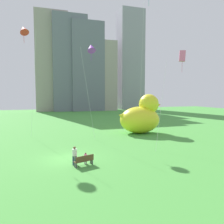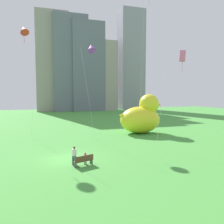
{
  "view_description": "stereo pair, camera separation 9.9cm",
  "coord_description": "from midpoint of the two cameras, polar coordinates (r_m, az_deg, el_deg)",
  "views": [
    {
      "loc": [
        -2.47,
        -20.51,
        5.95
      ],
      "look_at": [
        5.48,
        3.91,
        3.88
      ],
      "focal_mm": 35.92,
      "sensor_mm": 36.0,
      "label": 1
    },
    {
      "loc": [
        -2.37,
        -20.54,
        5.95
      ],
      "look_at": [
        5.48,
        3.91,
        3.88
      ],
      "focal_mm": 35.92,
      "sensor_mm": 36.0,
      "label": 2
    }
  ],
  "objects": [
    {
      "name": "person_child",
      "position": [
        19.52,
        -6.89,
        -11.48
      ],
      "size": [
        0.25,
        0.25,
        1.0
      ],
      "color": "silver",
      "rests_on": "ground"
    },
    {
      "name": "person_adult",
      "position": [
        19.37,
        -9.66,
        -10.67
      ],
      "size": [
        0.39,
        0.39,
        1.58
      ],
      "color": "#38476B",
      "rests_on": "ground"
    },
    {
      "name": "city_skyline",
      "position": [
        83.96,
        -6.6,
        11.61
      ],
      "size": [
        40.2,
        11.06,
        38.22
      ],
      "color": "#9E938C",
      "rests_on": "ground"
    },
    {
      "name": "kite_pink",
      "position": [
        25.36,
        17.29,
        13.3
      ],
      "size": [
        3.45,
        3.43,
        10.51
      ],
      "color": "silver",
      "rests_on": "ground"
    },
    {
      "name": "park_bench",
      "position": [
        19.09,
        -7.26,
        -12.1
      ],
      "size": [
        1.75,
        1.0,
        0.9
      ],
      "color": "brown",
      "rests_on": "ground"
    },
    {
      "name": "giant_inflatable_duck",
      "position": [
        34.3,
        7.38,
        -1.16
      ],
      "size": [
        7.16,
        4.6,
        5.94
      ],
      "color": "yellow",
      "rests_on": "ground"
    },
    {
      "name": "ground_plane",
      "position": [
        21.5,
        -11.08,
        -11.55
      ],
      "size": [
        140.0,
        140.0,
        0.0
      ],
      "primitive_type": "plane",
      "color": "#48983E"
    },
    {
      "name": "kite_red",
      "position": [
        32.46,
        -21.65,
        18.89
      ],
      "size": [
        2.31,
        2.44,
        14.94
      ],
      "color": "silver",
      "rests_on": "ground"
    },
    {
      "name": "kite_purple",
      "position": [
        31.04,
        -5.43,
        15.97
      ],
      "size": [
        2.02,
        2.24,
        12.86
      ],
      "color": "silver",
      "rests_on": "ground"
    }
  ]
}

